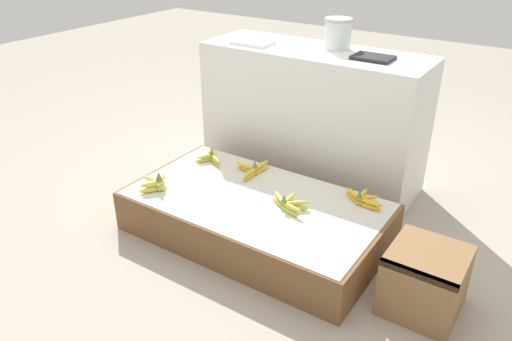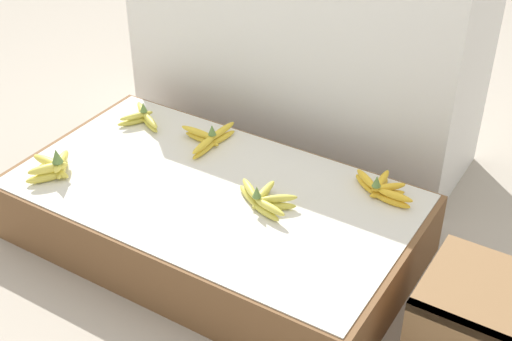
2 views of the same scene
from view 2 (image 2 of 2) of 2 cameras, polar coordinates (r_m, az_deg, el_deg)
name	(u,v)px [view 2 (image 2 of 2)]	position (r m, az deg, el deg)	size (l,w,h in m)	color
ground_plane	(215,243)	(2.34, -3.29, -5.79)	(10.00, 10.00, 0.00)	#A89E8E
display_platform	(214,217)	(2.27, -3.37, -3.72)	(1.26, 0.70, 0.21)	brown
back_vendor_table	(302,47)	(2.68, 3.74, 9.80)	(1.29, 0.45, 0.79)	white
wooden_crate	(476,327)	(1.96, 17.21, -11.85)	(0.30, 0.31, 0.27)	olive
banana_bunch_front_left	(53,167)	(2.33, -15.90, 0.28)	(0.15, 0.18, 0.11)	#DBCC4C
banana_bunch_middle_midright	(264,199)	(2.12, 0.68, -2.33)	(0.21, 0.15, 0.08)	gold
banana_bunch_back_left	(143,117)	(2.56, -9.07, 4.25)	(0.19, 0.16, 0.08)	gold
banana_bunch_back_midleft	(209,138)	(2.41, -3.79, 2.58)	(0.16, 0.24, 0.08)	gold
banana_bunch_back_right	(382,188)	(2.20, 10.03, -1.39)	(0.22, 0.13, 0.08)	gold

